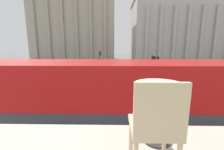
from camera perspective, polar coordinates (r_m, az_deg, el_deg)
name	(u,v)px	position (r m, az deg, el deg)	size (l,w,h in m)	color
double_decker_bus	(120,108)	(6.12, 2.88, -12.54)	(10.25, 2.67, 4.19)	black
cafe_dining_table	(159,99)	(1.90, 17.39, -8.88)	(0.60, 0.60, 0.73)	#2D2D30
cafe_chair_0	(155,125)	(1.36, 16.18, -17.94)	(0.40, 0.40, 0.91)	#D1B789
plaza_building_left	(75,27)	(57.46, -13.88, 17.33)	(28.51, 14.00, 23.36)	#B2A893
plaza_building_right	(176,32)	(53.65, 23.17, 14.74)	(27.98, 17.18, 18.60)	#BCB2A8
traffic_light_near	(152,70)	(14.26, 15.11, 1.69)	(0.42, 0.24, 4.01)	black
traffic_light_mid	(157,64)	(23.00, 16.88, 4.04)	(0.42, 0.24, 3.44)	black
traffic_light_far	(100,58)	(29.01, -4.64, 6.35)	(0.42, 0.24, 3.93)	black
pedestrian_white	(99,67)	(28.84, -5.11, 3.07)	(0.32, 0.32, 1.64)	#282B33
pedestrian_olive	(157,70)	(25.05, 16.73, 1.71)	(0.32, 0.32, 1.78)	#282B33
pedestrian_yellow	(57,79)	(19.52, -20.22, -1.27)	(0.32, 0.32, 1.62)	#282B33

